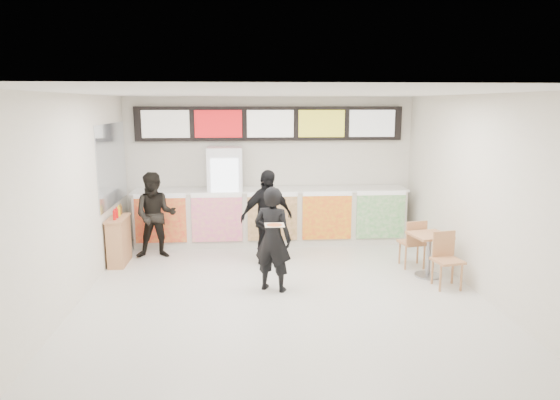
{
  "coord_description": "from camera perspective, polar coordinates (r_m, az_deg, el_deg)",
  "views": [
    {
      "loc": [
        -0.58,
        -6.95,
        2.86
      ],
      "look_at": [
        0.04,
        1.2,
        1.27
      ],
      "focal_mm": 32.0,
      "sensor_mm": 36.0,
      "label": 1
    }
  ],
  "objects": [
    {
      "name": "customer_mid",
      "position": [
        8.89,
        -1.53,
        -2.02
      ],
      "size": [
        1.09,
        0.79,
        1.72
      ],
      "primitive_type": "imported",
      "rotation": [
        0.0,
        0.0,
        0.41
      ],
      "color": "black",
      "rests_on": "floor"
    },
    {
      "name": "wall_back",
      "position": [
        10.55,
        -1.14,
        3.58
      ],
      "size": [
        6.0,
        0.0,
        6.0
      ],
      "primitive_type": "plane",
      "rotation": [
        1.57,
        0.0,
        0.0
      ],
      "color": "silver",
      "rests_on": "floor"
    },
    {
      "name": "customer_left",
      "position": [
        9.58,
        -14.05,
        -1.71
      ],
      "size": [
        0.81,
        0.64,
        1.62
      ],
      "primitive_type": "imported",
      "rotation": [
        0.0,
        0.0,
        0.04
      ],
      "color": "black",
      "rests_on": "floor"
    },
    {
      "name": "cafe_table",
      "position": [
        8.69,
        16.67,
        -5.18
      ],
      "size": [
        0.69,
        1.54,
        0.87
      ],
      "rotation": [
        0.0,
        0.0,
        0.19
      ],
      "color": "tan",
      "rests_on": "floor"
    },
    {
      "name": "ceiling",
      "position": [
        6.97,
        0.45,
        12.14
      ],
      "size": [
        7.0,
        7.0,
        0.0
      ],
      "primitive_type": "plane",
      "rotation": [
        3.14,
        0.0,
        0.0
      ],
      "color": "white",
      "rests_on": "wall_back"
    },
    {
      "name": "floor",
      "position": [
        7.54,
        0.41,
        -11.31
      ],
      "size": [
        7.0,
        7.0,
        0.0
      ],
      "primitive_type": "plane",
      "color": "beige",
      "rests_on": "ground"
    },
    {
      "name": "condiment_ledge",
      "position": [
        9.46,
        -17.92,
        -4.39
      ],
      "size": [
        0.31,
        0.77,
        1.02
      ],
      "color": "tan",
      "rests_on": "floor"
    },
    {
      "name": "pizza_slice",
      "position": [
        7.13,
        -0.63,
        -2.83
      ],
      "size": [
        0.36,
        0.36,
        0.02
      ],
      "color": "beige",
      "rests_on": "customer_main"
    },
    {
      "name": "mirror_panel",
      "position": [
        9.77,
        -18.61,
        3.89
      ],
      "size": [
        0.01,
        2.0,
        1.5
      ],
      "primitive_type": "cube",
      "color": "#B2B7BF",
      "rests_on": "wall_left"
    },
    {
      "name": "wall_right",
      "position": [
        7.93,
        22.57,
        0.27
      ],
      "size": [
        0.0,
        7.0,
        7.0
      ],
      "primitive_type": "plane",
      "rotation": [
        1.57,
        0.0,
        -1.57
      ],
      "color": "silver",
      "rests_on": "floor"
    },
    {
      "name": "menu_board",
      "position": [
        10.39,
        -1.13,
        8.72
      ],
      "size": [
        5.5,
        0.14,
        0.7
      ],
      "color": "black",
      "rests_on": "wall_back"
    },
    {
      "name": "customer_main",
      "position": [
        7.65,
        -0.84,
        -4.49
      ],
      "size": [
        0.71,
        0.6,
        1.64
      ],
      "primitive_type": "imported",
      "rotation": [
        0.0,
        0.0,
        2.71
      ],
      "color": "black",
      "rests_on": "floor"
    },
    {
      "name": "wall_left",
      "position": [
        7.48,
        -23.12,
        -0.37
      ],
      "size": [
        0.0,
        7.0,
        7.0
      ],
      "primitive_type": "plane",
      "rotation": [
        1.57,
        0.0,
        1.57
      ],
      "color": "silver",
      "rests_on": "floor"
    },
    {
      "name": "drinks_fridge",
      "position": [
        10.23,
        -6.24,
        0.46
      ],
      "size": [
        0.7,
        0.67,
        2.0
      ],
      "color": "white",
      "rests_on": "floor"
    },
    {
      "name": "service_counter",
      "position": [
        10.31,
        -0.99,
        -1.83
      ],
      "size": [
        5.56,
        0.77,
        1.14
      ],
      "color": "silver",
      "rests_on": "floor"
    }
  ]
}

